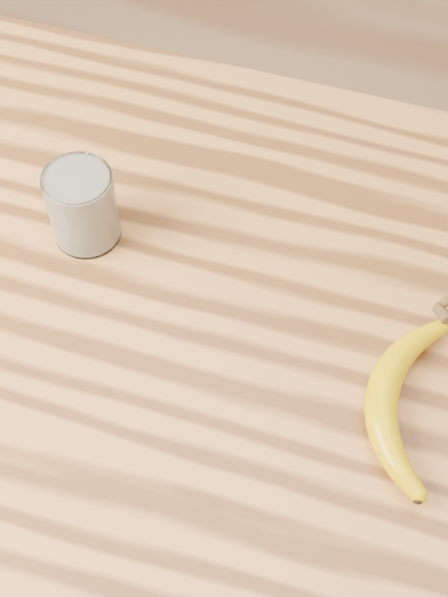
% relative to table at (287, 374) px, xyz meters
% --- Properties ---
extents(table, '(1.20, 0.80, 0.90)m').
position_rel_table_xyz_m(table, '(0.00, 0.00, 0.00)').
color(table, '#B26E33').
rests_on(table, ground).
extents(smoothie_glass, '(0.08, 0.08, 0.11)m').
position_rel_table_xyz_m(smoothie_glass, '(-0.28, 0.05, 0.18)').
color(smoothie_glass, white).
rests_on(smoothie_glass, table).
extents(banana, '(0.13, 0.31, 0.04)m').
position_rel_table_xyz_m(banana, '(0.12, -0.07, 0.15)').
color(banana, '#C59500').
rests_on(banana, table).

